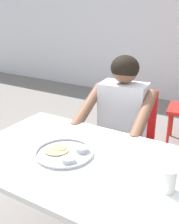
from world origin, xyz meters
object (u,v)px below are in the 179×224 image
object	(u,v)px
drinking_cup	(168,179)
diner_foreground	(118,121)
chair_foreground	(127,134)
table_foreground	(77,169)
thali_tray	(65,152)

from	to	relation	value
drinking_cup	diner_foreground	distance (m)	0.89
diner_foreground	drinking_cup	bearing A→B (deg)	-51.30
chair_foreground	table_foreground	bearing A→B (deg)	-84.48
drinking_cup	chair_foreground	size ratio (longest dim) A/B	0.12
table_foreground	drinking_cup	distance (m)	0.51
drinking_cup	diner_foreground	world-z (taller)	diner_foreground
thali_tray	diner_foreground	world-z (taller)	diner_foreground
chair_foreground	diner_foreground	world-z (taller)	diner_foreground
thali_tray	drinking_cup	world-z (taller)	drinking_cup
table_foreground	drinking_cup	bearing A→B (deg)	-4.47
chair_foreground	diner_foreground	xyz separation A→B (m)	(0.02, -0.22, 0.20)
thali_tray	chair_foreground	size ratio (longest dim) A/B	0.36
table_foreground	thali_tray	size ratio (longest dim) A/B	3.71
thali_tray	chair_foreground	xyz separation A→B (m)	(-0.02, 0.89, -0.27)
table_foreground	diner_foreground	bearing A→B (deg)	95.97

